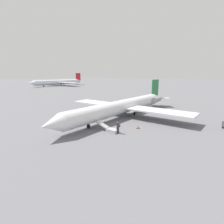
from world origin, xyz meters
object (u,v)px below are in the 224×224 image
Objects in this scene: airplane_main at (125,106)px; passenger at (118,127)px; airplane_far_left at (59,82)px; boarding_stairs at (110,129)px.

airplane_main reaches higher than passenger.
boarding_stairs is at bearing 55.60° from airplane_far_left.
boarding_stairs is 1.51m from passenger.
boarding_stairs reaches higher than passenger.
airplane_main is 105.67m from airplane_far_left.
passenger is at bearing -176.31° from boarding_stairs.
airplane_far_left is at bearing -32.36° from boarding_stairs.
airplane_far_left is at bearing -118.98° from airplane_main.
passenger is at bearing 56.00° from airplane_far_left.
airplane_far_left is (-54.38, -90.61, 0.69)m from airplane_main.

